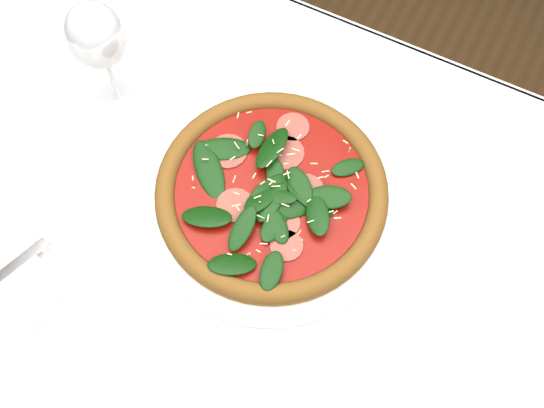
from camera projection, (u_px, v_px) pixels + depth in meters
The scene contains 7 objects.
ground at pixel (272, 361), 1.47m from camera, with size 6.00×6.00×0.00m, color brown.
dining_table at pixel (271, 278), 0.88m from camera, with size 1.21×0.81×0.75m.
plate at pixel (272, 196), 0.81m from camera, with size 0.36×0.36×0.02m.
pizza at pixel (272, 189), 0.80m from camera, with size 0.38×0.38×0.04m.
wine_glass at pixel (97, 38), 0.77m from camera, with size 0.08×0.08×0.19m.
napkin at pixel (11, 273), 0.77m from camera, with size 0.16×0.07×0.01m, color silver.
fork at pixel (26, 257), 0.77m from camera, with size 0.06×0.15×0.00m.
Camera 1 is at (0.13, -0.24, 1.49)m, focal length 40.00 mm.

